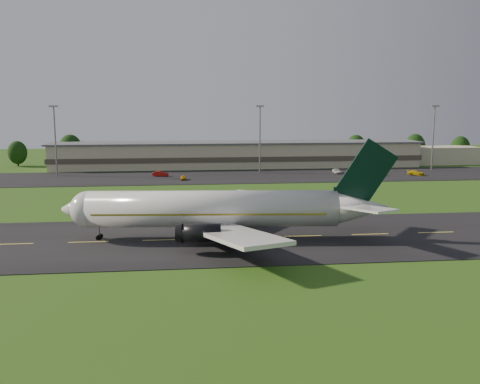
{
  "coord_description": "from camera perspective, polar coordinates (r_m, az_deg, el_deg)",
  "views": [
    {
      "loc": [
        -18.93,
        -80.29,
        20.57
      ],
      "look_at": [
        -9.07,
        8.0,
        6.0
      ],
      "focal_mm": 40.0,
      "sensor_mm": 36.0,
      "label": 1
    }
  ],
  "objects": [
    {
      "name": "apron",
      "position": [
        154.82,
        0.71,
        1.7
      ],
      "size": [
        260.0,
        30.0,
        0.1
      ],
      "primitive_type": "cube",
      "color": "black",
      "rests_on": "ground"
    },
    {
      "name": "service_vehicle_b",
      "position": [
        155.69,
        -8.49,
        1.94
      ],
      "size": [
        4.84,
        2.88,
        1.51
      ],
      "primitive_type": "imported",
      "rotation": [
        0.0,
        0.0,
        1.27
      ],
      "color": "#A30E0A",
      "rests_on": "apron"
    },
    {
      "name": "service_vehicle_d",
      "position": [
        164.85,
        18.24,
        1.96
      ],
      "size": [
        5.12,
        4.66,
        1.44
      ],
      "primitive_type": "imported",
      "rotation": [
        0.0,
        0.0,
        0.9
      ],
      "color": "gold",
      "rests_on": "apron"
    },
    {
      "name": "tree_line",
      "position": [
        191.97,
        7.54,
        4.61
      ],
      "size": [
        193.51,
        9.43,
        10.64
      ],
      "color": "black",
      "rests_on": "ground"
    },
    {
      "name": "taxiway",
      "position": [
        85.0,
        6.71,
        -4.72
      ],
      "size": [
        220.0,
        30.0,
        0.1
      ],
      "primitive_type": "cube",
      "color": "black",
      "rests_on": "ground"
    },
    {
      "name": "light_mast_east",
      "position": [
        178.84,
        19.95,
        6.25
      ],
      "size": [
        2.4,
        1.2,
        20.35
      ],
      "color": "gray",
      "rests_on": "ground"
    },
    {
      "name": "service_vehicle_c",
      "position": [
        163.69,
        10.31,
        2.21
      ],
      "size": [
        2.61,
        4.85,
        1.29
      ],
      "primitive_type": "imported",
      "rotation": [
        0.0,
        0.0,
        -0.1
      ],
      "color": "silver",
      "rests_on": "apron"
    },
    {
      "name": "airliner",
      "position": [
        81.97,
        -2.31,
        -1.88
      ],
      "size": [
        51.27,
        42.01,
        15.57
      ],
      "rotation": [
        0.0,
        0.0,
        -0.09
      ],
      "color": "silver",
      "rests_on": "ground"
    },
    {
      "name": "ground",
      "position": [
        85.01,
        6.71,
        -4.75
      ],
      "size": [
        360.0,
        360.0,
        0.0
      ],
      "primitive_type": "plane",
      "color": "#224E13",
      "rests_on": "ground"
    },
    {
      "name": "terminal",
      "position": [
        179.05,
        1.79,
        4.0
      ],
      "size": [
        145.0,
        16.0,
        8.4
      ],
      "color": "#BCB290",
      "rests_on": "ground"
    },
    {
      "name": "light_mast_centre",
      "position": [
        162.25,
        2.13,
        6.54
      ],
      "size": [
        2.4,
        1.2,
        20.35
      ],
      "color": "gray",
      "rests_on": "ground"
    },
    {
      "name": "service_vehicle_a",
      "position": [
        147.78,
        -6.09,
        1.53
      ],
      "size": [
        1.53,
        3.54,
        1.19
      ],
      "primitive_type": "imported",
      "rotation": [
        0.0,
        0.0,
        0.04
      ],
      "color": "#C98F0B",
      "rests_on": "apron"
    },
    {
      "name": "light_mast_west",
      "position": [
        164.48,
        -19.14,
        6.07
      ],
      "size": [
        2.4,
        1.2,
        20.35
      ],
      "color": "gray",
      "rests_on": "ground"
    }
  ]
}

